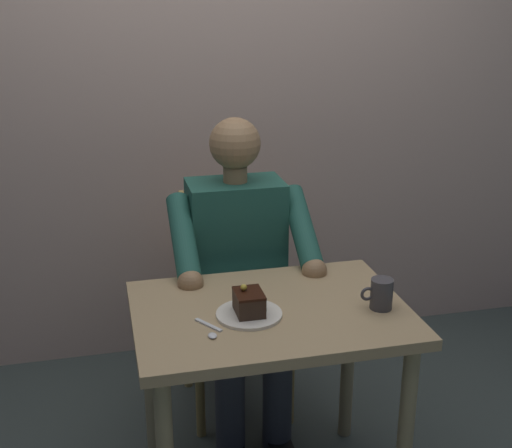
# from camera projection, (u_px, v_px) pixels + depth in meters

# --- Properties ---
(cafe_rear_panel) EXTENTS (6.40, 0.12, 3.00)m
(cafe_rear_panel) POSITION_uv_depth(u_px,v_px,m) (205.00, 27.00, 2.94)
(cafe_rear_panel) COLOR #C1A193
(cafe_rear_panel) RESTS_ON ground
(dining_table) EXTENTS (0.86, 0.62, 0.71)m
(dining_table) POSITION_uv_depth(u_px,v_px,m) (270.00, 339.00, 2.18)
(dining_table) COLOR #A1865E
(dining_table) RESTS_ON ground
(chair) EXTENTS (0.42, 0.42, 0.89)m
(chair) POSITION_uv_depth(u_px,v_px,m) (232.00, 290.00, 2.80)
(chair) COLOR #A88C4A
(chair) RESTS_ON ground
(seated_person) EXTENTS (0.53, 0.58, 1.22)m
(seated_person) POSITION_uv_depth(u_px,v_px,m) (240.00, 275.00, 2.59)
(seated_person) COLOR #205346
(seated_person) RESTS_ON ground
(dessert_plate) EXTENTS (0.21, 0.21, 0.01)m
(dessert_plate) POSITION_uv_depth(u_px,v_px,m) (249.00, 314.00, 2.10)
(dessert_plate) COLOR silver
(dessert_plate) RESTS_ON dining_table
(cake_slice) EXTENTS (0.09, 0.11, 0.09)m
(cake_slice) POSITION_uv_depth(u_px,v_px,m) (249.00, 302.00, 2.08)
(cake_slice) COLOR #332319
(cake_slice) RESTS_ON dessert_plate
(coffee_cup) EXTENTS (0.11, 0.07, 0.10)m
(coffee_cup) POSITION_uv_depth(u_px,v_px,m) (381.00, 293.00, 2.13)
(coffee_cup) COLOR #3C3A3E
(coffee_cup) RESTS_ON dining_table
(dessert_spoon) EXTENTS (0.07, 0.14, 0.01)m
(dessert_spoon) POSITION_uv_depth(u_px,v_px,m) (211.00, 331.00, 2.00)
(dessert_spoon) COLOR silver
(dessert_spoon) RESTS_ON dining_table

